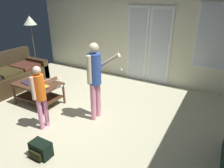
# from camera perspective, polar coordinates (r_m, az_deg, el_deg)

# --- Properties ---
(ground_plane) EXTENTS (6.25, 5.58, 0.02)m
(ground_plane) POSITION_cam_1_polar(r_m,az_deg,el_deg) (4.14, -11.33, -10.33)
(ground_plane) COLOR beige
(wall_back_with_doors) EXTENTS (6.25, 0.09, 2.68)m
(wall_back_with_doors) POSITION_cam_1_polar(r_m,az_deg,el_deg) (5.84, 6.53, 13.87)
(wall_back_with_doors) COLOR #EBE9C8
(wall_back_with_doors) RESTS_ON ground_plane
(leather_couch) EXTENTS (0.90, 2.07, 0.90)m
(leather_couch) POSITION_cam_1_polar(r_m,az_deg,el_deg) (5.92, -27.65, 1.41)
(leather_couch) COLOR #382918
(leather_couch) RESTS_ON ground_plane
(coffee_table) EXTENTS (1.01, 0.64, 0.50)m
(coffee_table) POSITION_cam_1_polar(r_m,az_deg,el_deg) (4.81, -19.90, -1.28)
(coffee_table) COLOR #513020
(coffee_table) RESTS_ON ground_plane
(person_adult) EXTENTS (0.61, 0.41, 1.51)m
(person_adult) POSITION_cam_1_polar(r_m,az_deg,el_deg) (3.78, -4.67, 2.42)
(person_adult) COLOR pink
(person_adult) RESTS_ON ground_plane
(person_child) EXTENTS (0.54, 0.32, 1.19)m
(person_child) POSITION_cam_1_polar(r_m,az_deg,el_deg) (3.75, -19.35, -2.24)
(person_child) COLOR pink
(person_child) RESTS_ON ground_plane
(floor_lamp) EXTENTS (0.37, 0.37, 1.74)m
(floor_lamp) POSITION_cam_1_polar(r_m,az_deg,el_deg) (6.62, -21.90, 15.42)
(floor_lamp) COLOR #362528
(floor_lamp) RESTS_ON ground_plane
(backpack) EXTENTS (0.32, 0.24, 0.25)m
(backpack) POSITION_cam_1_polar(r_m,az_deg,el_deg) (3.41, -19.32, -16.94)
(backpack) COLOR black
(backpack) RESTS_ON ground_plane
(laptop_closed) EXTENTS (0.35, 0.26, 0.02)m
(laptop_closed) POSITION_cam_1_polar(r_m,az_deg,el_deg) (4.84, -22.30, 0.40)
(laptop_closed) COLOR #372B3E
(laptop_closed) RESTS_ON coffee_table
(cup_near_edge) EXTENTS (0.07, 0.07, 0.09)m
(cup_near_edge) POSITION_cam_1_polar(r_m,az_deg,el_deg) (4.94, -19.77, 1.72)
(cup_near_edge) COLOR green
(cup_near_edge) RESTS_ON coffee_table
(cup_by_laptop) EXTENTS (0.07, 0.07, 0.11)m
(cup_by_laptop) POSITION_cam_1_polar(r_m,az_deg,el_deg) (4.61, -19.38, 0.37)
(cup_by_laptop) COLOR red
(cup_by_laptop) RESTS_ON coffee_table
(tv_remote_black) EXTENTS (0.17, 0.13, 0.02)m
(tv_remote_black) POSITION_cam_1_polar(r_m,az_deg,el_deg) (4.77, -17.11, 0.83)
(tv_remote_black) COLOR black
(tv_remote_black) RESTS_ON coffee_table
(book_stack) EXTENTS (0.22, 0.15, 0.06)m
(book_stack) POSITION_cam_1_polar(r_m,az_deg,el_deg) (4.44, -18.56, -0.76)
(book_stack) COLOR #3E9142
(book_stack) RESTS_ON coffee_table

